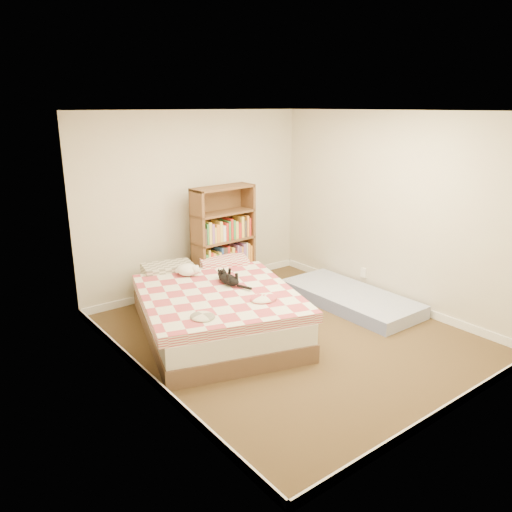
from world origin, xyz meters
TOP-DOWN VIEW (x-y plane):
  - room at (0.00, 0.00)m, footprint 3.51×4.01m
  - bed at (-0.61, 0.67)m, footprint 2.19×2.64m
  - bookshelf at (0.20, 1.65)m, footprint 0.93×0.35m
  - floor_mattress at (1.27, 0.22)m, footprint 0.86×1.89m
  - black_cat at (-0.41, 0.64)m, footprint 0.24×0.60m
  - white_dog at (-0.63, 1.18)m, footprint 0.32×0.34m

SIDE VIEW (x-z plane):
  - floor_mattress at x=1.27m, z-range 0.00..0.17m
  - bed at x=-0.61m, z-range -0.03..0.58m
  - bookshelf at x=0.20m, z-range -0.20..1.31m
  - black_cat at x=-0.41m, z-range 0.54..0.67m
  - white_dog at x=-0.63m, z-range 0.55..0.68m
  - room at x=0.00m, z-range -0.06..2.45m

